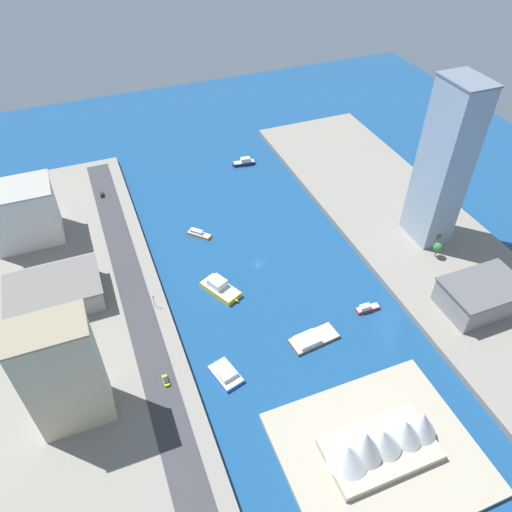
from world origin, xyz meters
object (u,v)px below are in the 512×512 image
(taxi_yellow_cab, at_px, (166,381))
(water_taxi_orange, at_px, (199,234))
(catamaran_blue, at_px, (226,374))
(traffic_light_waterfront, at_px, (154,299))
(hotel_broad_white, at_px, (23,214))
(warehouse_low_gray, at_px, (481,295))
(tower_tall_glass, at_px, (444,165))
(tugboat_red, at_px, (367,308))
(suv_black, at_px, (102,194))
(carpark_squat_concrete, at_px, (55,293))
(opera_landmark, at_px, (381,442))
(ferry_yellow_fast, at_px, (220,288))
(office_block_beige, at_px, (63,375))
(barge_flat_brown, at_px, (312,339))
(patrol_launch_navy, at_px, (244,162))

(taxi_yellow_cab, bearing_deg, water_taxi_orange, -114.21)
(catamaran_blue, distance_m, taxi_yellow_cab, 23.07)
(taxi_yellow_cab, height_order, traffic_light_waterfront, traffic_light_waterfront)
(hotel_broad_white, distance_m, traffic_light_waterfront, 84.64)
(water_taxi_orange, distance_m, taxi_yellow_cab, 90.83)
(warehouse_low_gray, bearing_deg, catamaran_blue, -3.81)
(water_taxi_orange, height_order, tower_tall_glass, tower_tall_glass)
(tugboat_red, xyz_separation_m, suv_black, (95.72, -127.34, 2.47))
(water_taxi_orange, bearing_deg, tower_tall_glass, 157.54)
(hotel_broad_white, relative_size, traffic_light_waterfront, 4.99)
(tower_tall_glass, relative_size, carpark_squat_concrete, 2.03)
(tower_tall_glass, height_order, opera_landmark, tower_tall_glass)
(ferry_yellow_fast, distance_m, taxi_yellow_cab, 53.49)
(office_block_beige, distance_m, tower_tall_glass, 181.15)
(catamaran_blue, bearing_deg, barge_flat_brown, -175.04)
(traffic_light_waterfront, xyz_separation_m, opera_landmark, (-55.57, 92.30, 1.99))
(warehouse_low_gray, bearing_deg, traffic_light_waterfront, -21.23)
(hotel_broad_white, height_order, taxi_yellow_cab, hotel_broad_white)
(ferry_yellow_fast, bearing_deg, hotel_broad_white, -41.31)
(patrol_launch_navy, bearing_deg, barge_flat_brown, 81.08)
(patrol_launch_navy, height_order, tugboat_red, patrol_launch_navy)
(patrol_launch_navy, relative_size, catamaran_blue, 0.94)
(carpark_squat_concrete, relative_size, suv_black, 7.93)
(tugboat_red, distance_m, warehouse_low_gray, 48.21)
(patrol_launch_navy, bearing_deg, opera_landmark, 83.17)
(ferry_yellow_fast, height_order, hotel_broad_white, hotel_broad_white)
(water_taxi_orange, xyz_separation_m, tower_tall_glass, (-106.90, 44.19, 42.16))
(taxi_yellow_cab, relative_size, suv_black, 1.02)
(office_block_beige, relative_size, tower_tall_glass, 0.59)
(barge_flat_brown, distance_m, catamaran_blue, 38.90)
(barge_flat_brown, distance_m, suv_black, 148.87)
(water_taxi_orange, xyz_separation_m, hotel_broad_white, (79.98, -25.95, 16.75))
(office_block_beige, xyz_separation_m, taxi_yellow_cab, (-31.66, -1.89, -22.98))
(ferry_yellow_fast, xyz_separation_m, taxi_yellow_cab, (34.92, 40.49, 1.69))
(tugboat_red, relative_size, warehouse_low_gray, 0.35)
(tower_tall_glass, relative_size, opera_landmark, 1.95)
(warehouse_low_gray, relative_size, opera_landmark, 0.82)
(traffic_light_waterfront, bearing_deg, hotel_broad_white, -55.58)
(catamaran_blue, relative_size, opera_landmark, 0.38)
(suv_black, bearing_deg, carpark_squat_concrete, 68.08)
(tugboat_red, bearing_deg, warehouse_low_gray, 158.78)
(catamaran_blue, xyz_separation_m, opera_landmark, (-37.69, 48.89, 7.99))
(opera_landmark, bearing_deg, office_block_beige, -28.97)
(office_block_beige, distance_m, traffic_light_waterfront, 58.46)
(patrol_launch_navy, height_order, hotel_broad_white, hotel_broad_white)
(warehouse_low_gray, relative_size, suv_black, 6.75)
(patrol_launch_navy, xyz_separation_m, traffic_light_waterfront, (78.58, 99.72, 5.61))
(carpark_squat_concrete, distance_m, taxi_yellow_cab, 67.59)
(carpark_squat_concrete, bearing_deg, tugboat_red, 157.46)
(catamaran_blue, height_order, hotel_broad_white, hotel_broad_white)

